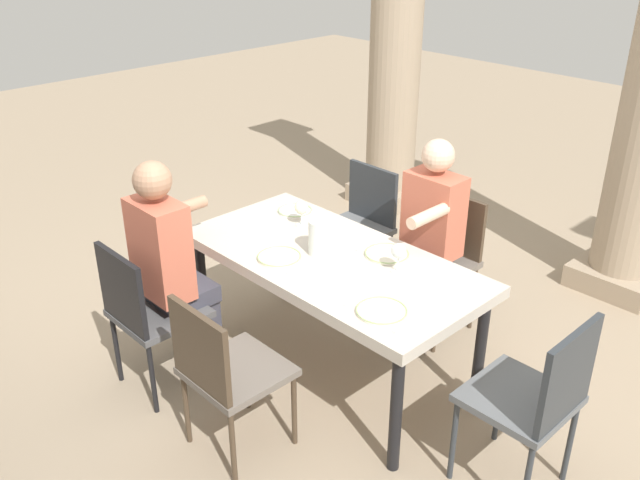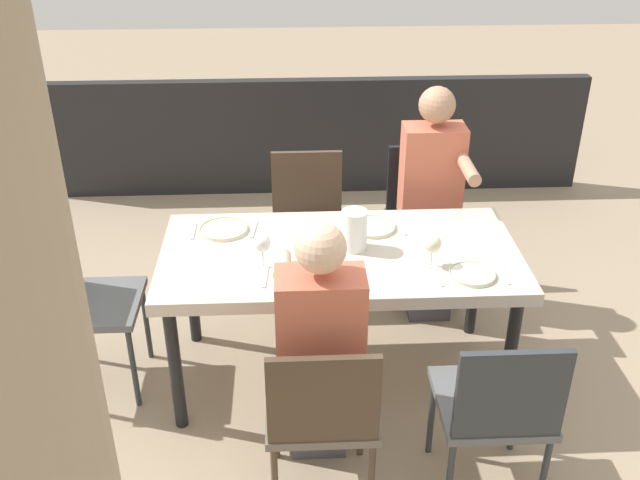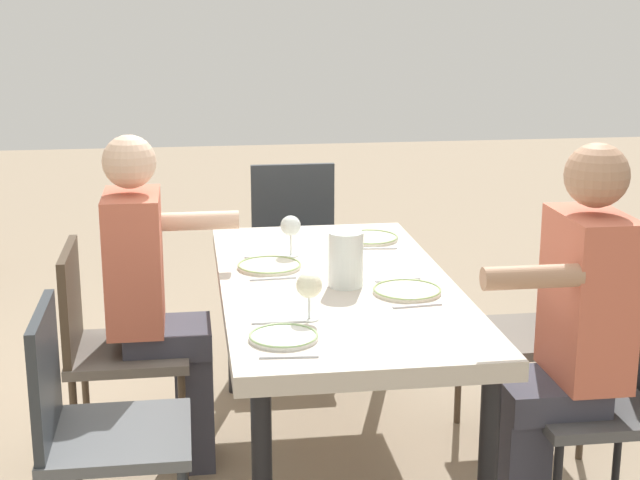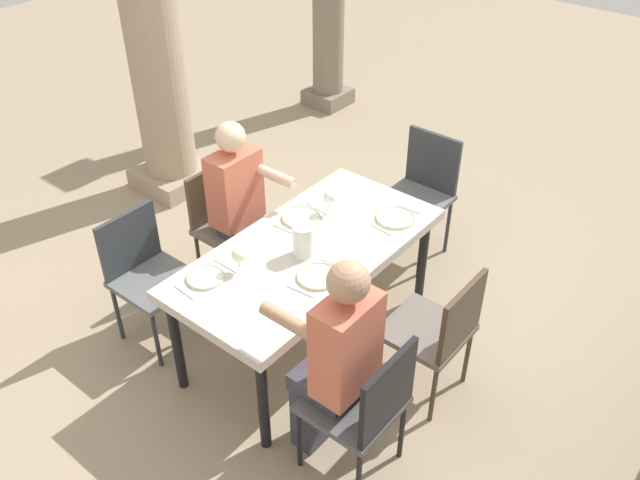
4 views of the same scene
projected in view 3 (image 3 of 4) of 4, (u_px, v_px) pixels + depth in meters
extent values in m
plane|color=gray|center=(335.00, 467.00, 3.66)|extent=(16.00, 16.00, 0.00)
cube|color=beige|center=(336.00, 289.00, 3.48)|extent=(1.71, 0.84, 0.06)
cylinder|color=black|center=(234.00, 320.00, 4.27)|extent=(0.06, 0.06, 0.68)
cylinder|color=black|center=(487.00, 479.00, 2.88)|extent=(0.06, 0.06, 0.68)
cylinder|color=black|center=(383.00, 313.00, 4.36)|extent=(0.06, 0.06, 0.68)
cube|color=#5B5E61|center=(118.00, 437.00, 2.90)|extent=(0.44, 0.44, 0.04)
cube|color=#2D3338|center=(45.00, 377.00, 2.82)|extent=(0.42, 0.03, 0.41)
cylinder|color=#2D3338|center=(184.00, 473.00, 3.17)|extent=(0.03, 0.03, 0.43)
cube|color=#4F4F50|center=(594.00, 407.00, 3.11)|extent=(0.44, 0.44, 0.04)
cylinder|color=black|center=(514.00, 450.00, 3.32)|extent=(0.03, 0.03, 0.44)
cylinder|color=black|center=(618.00, 443.00, 3.37)|extent=(0.03, 0.03, 0.44)
cube|color=#6A6158|center=(129.00, 352.00, 3.56)|extent=(0.44, 0.44, 0.04)
cube|color=#473828|center=(71.00, 302.00, 3.49)|extent=(0.42, 0.03, 0.40)
cylinder|color=#473828|center=(183.00, 430.00, 3.47)|extent=(0.03, 0.03, 0.44)
cylinder|color=#473828|center=(183.00, 388.00, 3.83)|extent=(0.03, 0.03, 0.44)
cylinder|color=#473828|center=(76.00, 437.00, 3.42)|extent=(0.03, 0.03, 0.44)
cylinder|color=#473828|center=(86.00, 394.00, 3.78)|extent=(0.03, 0.03, 0.44)
cube|color=#6A6158|center=(521.00, 337.00, 3.77)|extent=(0.44, 0.44, 0.04)
cube|color=#473828|center=(573.00, 283.00, 3.75)|extent=(0.42, 0.03, 0.42)
cylinder|color=#473828|center=(459.00, 375.00, 3.99)|extent=(0.03, 0.03, 0.42)
cylinder|color=#473828|center=(487.00, 414.00, 3.62)|extent=(0.03, 0.03, 0.42)
cylinder|color=#473828|center=(546.00, 370.00, 4.04)|extent=(0.03, 0.03, 0.42)
cylinder|color=#473828|center=(582.00, 408.00, 3.68)|extent=(0.03, 0.03, 0.42)
cube|color=#5B5E61|center=(298.00, 262.00, 4.68)|extent=(0.44, 0.44, 0.04)
cube|color=#2D3338|center=(293.00, 208.00, 4.82)|extent=(0.03, 0.42, 0.45)
cylinder|color=#2D3338|center=(263.00, 325.00, 4.54)|extent=(0.03, 0.03, 0.46)
cylinder|color=#2D3338|center=(342.00, 321.00, 4.59)|extent=(0.03, 0.03, 0.46)
cylinder|color=#2D3338|center=(257.00, 300.00, 4.90)|extent=(0.03, 0.03, 0.46)
cylinder|color=#2D3338|center=(330.00, 297.00, 4.95)|extent=(0.03, 0.03, 0.46)
cube|color=#3F3F4C|center=(195.00, 406.00, 3.65)|extent=(0.24, 0.14, 0.46)
cube|color=#3F3F4C|center=(168.00, 338.00, 3.57)|extent=(0.28, 0.32, 0.10)
cube|color=#CC664C|center=(134.00, 261.00, 3.48)|extent=(0.34, 0.20, 0.50)
sphere|color=beige|center=(129.00, 162.00, 3.39)|extent=(0.19, 0.19, 0.19)
cylinder|color=beige|center=(199.00, 221.00, 3.62)|extent=(0.07, 0.30, 0.07)
cube|color=#3F3F4C|center=(517.00, 475.00, 3.13)|extent=(0.24, 0.14, 0.46)
cube|color=#3F3F4C|center=(548.00, 394.00, 3.07)|extent=(0.28, 0.32, 0.10)
cube|color=#CC664C|center=(588.00, 297.00, 3.01)|extent=(0.34, 0.20, 0.54)
sphere|color=tan|center=(597.00, 175.00, 2.91)|extent=(0.20, 0.20, 0.20)
cylinder|color=tan|center=(532.00, 277.00, 2.81)|extent=(0.07, 0.30, 0.07)
cylinder|color=white|center=(284.00, 337.00, 2.89)|extent=(0.21, 0.21, 0.01)
torus|color=#A4C786|center=(284.00, 335.00, 2.88)|extent=(0.21, 0.21, 0.01)
cylinder|color=white|center=(309.00, 319.00, 3.06)|extent=(0.06, 0.06, 0.00)
cylinder|color=white|center=(309.00, 307.00, 3.05)|extent=(0.01, 0.01, 0.07)
sphere|color=#F2EFCC|center=(309.00, 285.00, 3.03)|extent=(0.08, 0.08, 0.08)
cube|color=silver|center=(289.00, 357.00, 2.74)|extent=(0.03, 0.17, 0.01)
cube|color=silver|center=(279.00, 322.00, 3.03)|extent=(0.02, 0.17, 0.01)
cylinder|color=silver|center=(407.00, 291.00, 3.33)|extent=(0.24, 0.24, 0.01)
torus|color=#A0BE77|center=(407.00, 289.00, 3.33)|extent=(0.24, 0.24, 0.01)
cube|color=silver|center=(417.00, 306.00, 3.19)|extent=(0.03, 0.17, 0.01)
cube|color=silver|center=(398.00, 280.00, 3.48)|extent=(0.04, 0.17, 0.01)
cylinder|color=silver|center=(269.00, 266.00, 3.63)|extent=(0.24, 0.24, 0.01)
torus|color=#A0BE77|center=(269.00, 265.00, 3.63)|extent=(0.24, 0.24, 0.01)
cylinder|color=white|center=(291.00, 255.00, 3.80)|extent=(0.06, 0.06, 0.00)
cylinder|color=white|center=(291.00, 245.00, 3.79)|extent=(0.01, 0.01, 0.08)
sphere|color=white|center=(291.00, 226.00, 3.77)|extent=(0.08, 0.08, 0.08)
cube|color=silver|center=(273.00, 278.00, 3.49)|extent=(0.03, 0.17, 0.01)
cube|color=silver|center=(266.00, 257.00, 3.78)|extent=(0.03, 0.17, 0.01)
cylinder|color=silver|center=(369.00, 238.00, 4.05)|extent=(0.24, 0.24, 0.01)
torus|color=#A0BE77|center=(369.00, 237.00, 4.04)|extent=(0.24, 0.24, 0.01)
cube|color=silver|center=(376.00, 248.00, 3.90)|extent=(0.03, 0.17, 0.01)
cube|color=silver|center=(363.00, 231.00, 4.19)|extent=(0.02, 0.17, 0.01)
cylinder|color=white|center=(346.00, 259.00, 3.39)|extent=(0.12, 0.12, 0.20)
cylinder|color=#EFEAC6|center=(346.00, 267.00, 3.39)|extent=(0.11, 0.11, 0.13)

